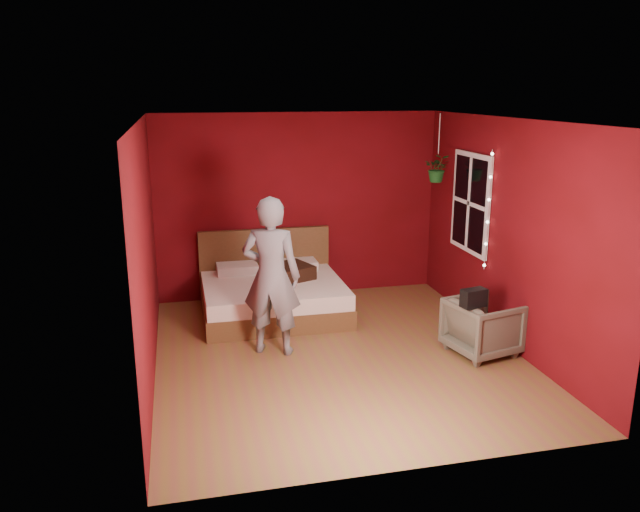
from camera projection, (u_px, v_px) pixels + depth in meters
The scene contains 10 objects.
floor at pixel (338, 355), 7.04m from camera, with size 4.50×4.50×0.00m, color brown.
room_walls at pixel (339, 209), 6.60m from camera, with size 4.04×4.54×2.62m.
window at pixel (470, 203), 7.92m from camera, with size 0.05×0.97×1.27m.
fairy_lights at pixel (488, 211), 7.42m from camera, with size 0.04×0.04×1.45m.
bed at pixel (272, 294), 8.28m from camera, with size 1.84×1.56×1.01m.
person at pixel (271, 276), 6.90m from camera, with size 0.66×0.43×1.80m, color slate.
armchair at pixel (482, 327), 7.01m from camera, with size 0.68×0.70×0.64m, color #5E5C4A.
handbag at pixel (474, 298), 6.70m from camera, with size 0.28×0.14×0.20m, color black.
throw_pillow at pixel (291, 272), 8.30m from camera, with size 0.50×0.50×0.18m, color #321C10.
hanging_plant at pixel (438, 168), 8.17m from camera, with size 0.42×0.40×0.89m.
Camera 1 is at (-1.66, -6.29, 2.92)m, focal length 35.00 mm.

